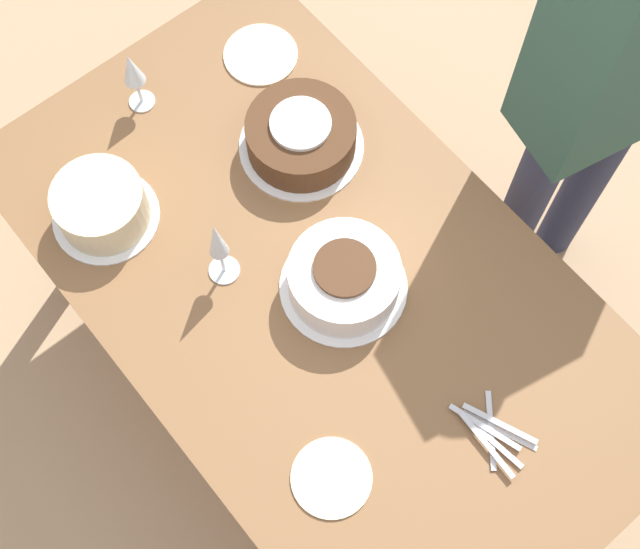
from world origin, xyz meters
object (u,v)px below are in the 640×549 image
(wine_glass_far, at_px, (217,243))
(person_cutting, at_px, (625,61))
(cake_center_white, at_px, (344,278))
(wine_glass_near, at_px, (132,71))
(cake_front_chocolate, at_px, (301,136))
(cake_back_decorated, at_px, (101,206))

(wine_glass_far, relative_size, person_cutting, 0.14)
(cake_center_white, distance_m, wine_glass_near, 0.70)
(cake_front_chocolate, xyz_separation_m, cake_back_decorated, (0.14, 0.47, 0.01))
(cake_back_decorated, distance_m, wine_glass_near, 0.33)
(wine_glass_near, relative_size, wine_glass_far, 0.80)
(person_cutting, bearing_deg, cake_front_chocolate, -24.65)
(cake_center_white, bearing_deg, person_cutting, -95.32)
(cake_back_decorated, distance_m, person_cutting, 1.19)
(cake_back_decorated, xyz_separation_m, wine_glass_far, (-0.28, -0.13, 0.09))
(cake_center_white, bearing_deg, cake_back_decorated, 32.59)
(wine_glass_near, xyz_separation_m, person_cutting, (-0.76, -0.78, 0.16))
(cake_back_decorated, bearing_deg, cake_front_chocolate, -107.03)
(cake_back_decorated, xyz_separation_m, wine_glass_near, (0.21, -0.25, 0.07))
(cake_front_chocolate, relative_size, wine_glass_far, 1.31)
(cake_back_decorated, height_order, wine_glass_far, wine_glass_far)
(cake_center_white, distance_m, cake_front_chocolate, 0.38)
(cake_center_white, relative_size, wine_glass_near, 1.56)
(cake_front_chocolate, xyz_separation_m, person_cutting, (-0.41, -0.56, 0.23))
(wine_glass_near, distance_m, wine_glass_far, 0.50)
(wine_glass_near, bearing_deg, wine_glass_far, 166.47)
(cake_center_white, height_order, wine_glass_near, wine_glass_near)
(cake_back_decorated, xyz_separation_m, person_cutting, (-0.55, -1.03, 0.23))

